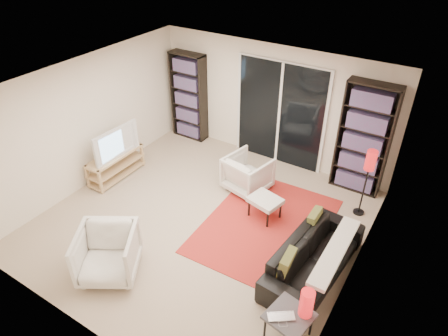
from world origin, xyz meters
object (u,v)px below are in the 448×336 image
Objects in this scene: tv_stand at (116,165)px; bookshelf_right at (364,139)px; armchair_back at (248,173)px; armchair_front at (108,254)px; side_table at (289,317)px; floor_lamp at (369,168)px; sofa at (314,257)px; ottoman at (265,201)px; bookshelf_left at (189,97)px.

bookshelf_right is at bearing 27.46° from tv_stand.
bookshelf_right reaches higher than armchair_back.
armchair_front is 1.41× the size of side_table.
bookshelf_right is 1.66× the size of floor_lamp.
tv_stand is 0.62× the size of sofa.
armchair_back is 2.95m from armchair_front.
tv_stand is 2.04× the size of ottoman.
tv_stand is at bearing -162.02° from floor_lamp.
armchair_back is at bearing 22.84° from tv_stand.
bookshelf_left is 1.00× the size of sofa.
armchair_front is (-0.67, -2.87, 0.03)m from armchair_back.
side_table is at bearing -22.08° from armchair_front.
sofa is 2.96m from armchair_front.
bookshelf_right is at bearing 113.66° from floor_lamp.
floor_lamp is at bearing 88.81° from side_table.
floor_lamp is (4.16, -0.70, -0.02)m from bookshelf_left.
armchair_front is 4.29m from floor_lamp.
sofa is at bearing 1.14° from armchair_front.
floor_lamp reaches higher than side_table.
ottoman is at bearing 28.65° from armchair_front.
bookshelf_right reaches higher than tv_stand.
armchair_back is 3.12m from side_table.
ottoman is at bearing 151.31° from armchair_back.
armchair_back is 2.14m from floor_lamp.
armchair_back is at bearing 45.35° from armchair_front.
armchair_back is at bearing 139.30° from ottoman.
armchair_front is at bearing -69.76° from bookshelf_left.
armchair_back is at bearing -146.65° from bookshelf_right.
bookshelf_right reaches higher than sofa.
sofa is (3.97, -2.40, -0.69)m from bookshelf_left.
bookshelf_right is 2.16m from armchair_back.
bookshelf_left is 3.31× the size of side_table.
sofa is 3.27× the size of ottoman.
ottoman is (1.33, 2.31, -0.04)m from armchair_front.
armchair_back is (2.15, -1.12, -0.63)m from bookshelf_left.
bookshelf_left reaches higher than tv_stand.
tv_stand is 2.60m from armchair_back.
floor_lamp reaches higher than armchair_back.
bookshelf_right is 4.70m from armchair_front.
floor_lamp reaches higher than tv_stand.
bookshelf_left is 5.46m from side_table.
tv_stand reaches higher than ottoman.
armchair_front is at bearing -129.18° from floor_lamp.
sofa is 1.55× the size of floor_lamp.
sofa is 1.17m from side_table.
tv_stand is 0.97× the size of floor_lamp.
sofa is (4.21, -0.27, 0.02)m from tv_stand.
side_table is at bearing -55.40° from ottoman.
armchair_back is 1.28× the size of ottoman.
bookshelf_left is 1.60× the size of tv_stand.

